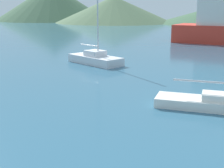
{
  "coord_description": "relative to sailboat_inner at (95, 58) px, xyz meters",
  "views": [
    {
      "loc": [
        4.58,
        -0.94,
        5.03
      ],
      "look_at": [
        0.42,
        14.0,
        1.2
      ],
      "focal_mm": 50.0,
      "sensor_mm": 36.0,
      "label": 1
    }
  ],
  "objects": [
    {
      "name": "sailboat_inner",
      "position": [
        0.0,
        0.0,
        0.0
      ],
      "size": [
        5.78,
        4.6,
        7.79
      ],
      "rotation": [
        0.0,
        0.0,
        -0.54
      ],
      "color": "silver",
      "rests_on": "ground_plane"
    },
    {
      "name": "sailboat_middle",
      "position": [
        10.34,
        -10.79,
        -0.07
      ],
      "size": [
        6.66,
        1.95,
        10.19
      ],
      "rotation": [
        0.0,
        0.0,
        -0.05
      ],
      "color": "white",
      "rests_on": "ground_plane"
    },
    {
      "name": "hill_west",
      "position": [
        -47.15,
        87.83,
        6.36
      ],
      "size": [
        43.82,
        43.82,
        13.69
      ],
      "color": "#38563D",
      "rests_on": "ground_plane"
    },
    {
      "name": "hill_central",
      "position": [
        -19.05,
        76.48,
        3.8
      ],
      "size": [
        39.2,
        39.2,
        8.56
      ],
      "color": "#4C6647",
      "rests_on": "ground_plane"
    }
  ]
}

